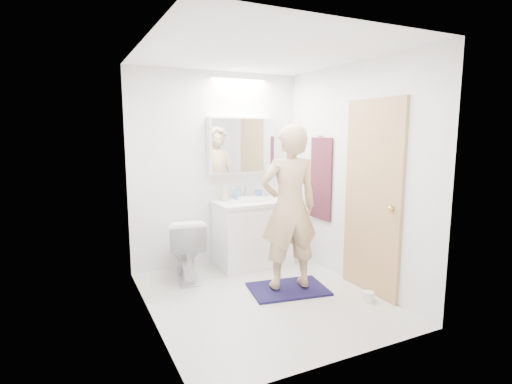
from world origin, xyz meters
TOP-DOWN VIEW (x-y plane):
  - floor at (0.00, 0.00)m, footprint 2.50×2.50m
  - ceiling at (0.00, 0.00)m, footprint 2.50×2.50m
  - wall_back at (0.00, 1.25)m, footprint 2.50×0.00m
  - wall_front at (0.00, -1.25)m, footprint 2.50×0.00m
  - wall_left at (-1.10, 0.00)m, footprint 0.00×2.50m
  - wall_right at (1.10, 0.00)m, footprint 0.00×2.50m
  - vanity_cabinet at (0.35, 0.96)m, footprint 0.90×0.55m
  - countertop at (0.35, 0.96)m, footprint 0.95×0.58m
  - sink_basin at (0.35, 0.99)m, footprint 0.36×0.36m
  - faucet at (0.35, 1.19)m, footprint 0.02×0.02m
  - medicine_cabinet at (0.30, 1.18)m, footprint 0.88×0.14m
  - mirror_panel at (0.30, 1.10)m, footprint 0.84×0.01m
  - toilet at (-0.55, 0.85)m, footprint 0.52×0.77m
  - bath_rug at (0.33, 0.05)m, footprint 0.88×0.68m
  - person at (0.33, 0.05)m, footprint 0.68×0.51m
  - door at (1.08, -0.35)m, footprint 0.04×0.80m
  - door_knob at (1.04, -0.65)m, footprint 0.06×0.06m
  - towel at (1.08, 0.55)m, footprint 0.02×0.42m
  - towel_hook at (1.07, 0.55)m, footprint 0.07×0.02m
  - soap_bottle_a at (0.04, 1.11)m, footprint 0.12×0.12m
  - soap_bottle_b at (0.23, 1.15)m, footprint 0.10×0.10m
  - toothbrush_cup at (0.52, 1.12)m, footprint 0.14×0.14m
  - toilet_paper_roll at (0.90, -0.55)m, footprint 0.11×0.11m

SIDE VIEW (x-z plane):
  - floor at x=0.00m, z-range 0.00..0.00m
  - bath_rug at x=0.33m, z-range 0.00..0.02m
  - toilet_paper_roll at x=0.90m, z-range 0.00..0.10m
  - toilet at x=-0.55m, z-range 0.00..0.72m
  - vanity_cabinet at x=0.35m, z-range 0.00..0.78m
  - countertop at x=0.35m, z-range 0.78..0.82m
  - sink_basin at x=0.35m, z-range 0.82..0.85m
  - toothbrush_cup at x=0.52m, z-range 0.82..0.92m
  - person at x=0.33m, z-range 0.05..1.75m
  - faucet at x=0.35m, z-range 0.82..0.98m
  - soap_bottle_b at x=0.23m, z-range 0.82..0.99m
  - soap_bottle_a at x=0.04m, z-range 0.82..1.04m
  - door_knob at x=1.04m, z-range 0.92..0.98m
  - door at x=1.08m, z-range 0.00..2.00m
  - towel at x=1.08m, z-range 0.60..1.60m
  - wall_back at x=0.00m, z-range -0.05..2.45m
  - wall_front at x=0.00m, z-range -0.05..2.45m
  - wall_left at x=-1.10m, z-range -0.05..2.45m
  - wall_right at x=1.10m, z-range -0.05..2.45m
  - medicine_cabinet at x=0.30m, z-range 1.15..1.85m
  - mirror_panel at x=0.30m, z-range 1.17..1.83m
  - towel_hook at x=1.07m, z-range 1.61..1.63m
  - ceiling at x=0.00m, z-range 2.40..2.40m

